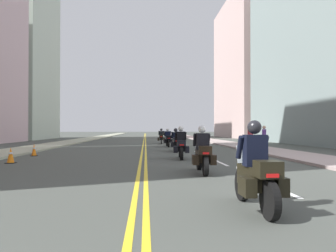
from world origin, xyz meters
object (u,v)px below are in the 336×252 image
motorcycle_3 (176,142)px  pedestrian_1 (250,138)px  traffic_cone_1 (34,150)px  motorcycle_0 (256,174)px  pedestrian_0 (264,139)px  motorcycle_4 (168,139)px  traffic_cone_0 (11,155)px  motorcycle_2 (181,146)px  motorcycle_1 (202,154)px  motorcycle_5 (161,137)px

motorcycle_3 → pedestrian_1: pedestrian_1 is taller
motorcycle_3 → traffic_cone_1: motorcycle_3 is taller
motorcycle_0 → pedestrian_1: pedestrian_1 is taller
pedestrian_0 → pedestrian_1: pedestrian_0 is taller
motorcycle_3 → motorcycle_4: 5.50m
traffic_cone_0 → traffic_cone_1: 3.77m
motorcycle_4 → motorcycle_2: bearing=-92.1°
motorcycle_0 → pedestrian_1: 17.21m
motorcycle_1 → pedestrian_0: 10.86m
motorcycle_0 → pedestrian_0: pedestrian_0 is taller
motorcycle_1 → motorcycle_3: motorcycle_1 is taller
motorcycle_0 → traffic_cone_0: bearing=132.0°
motorcycle_0 → traffic_cone_1: size_ratio=3.12×
traffic_cone_1 → motorcycle_2: bearing=-16.2°
motorcycle_1 → traffic_cone_1: bearing=139.8°
motorcycle_3 → traffic_cone_0: 10.43m
motorcycle_1 → motorcycle_3: bearing=91.8°
motorcycle_5 → pedestrian_1: 11.78m
motorcycle_0 → motorcycle_5: size_ratio=0.94×
motorcycle_4 → pedestrian_0: (5.74, -6.74, 0.23)m
motorcycle_1 → motorcycle_4: size_ratio=1.00×
motorcycle_2 → motorcycle_0: bearing=-85.1°
motorcycle_0 → traffic_cone_0: 11.71m
motorcycle_1 → pedestrian_1: bearing=66.6°
motorcycle_4 → motorcycle_3: bearing=-90.0°
pedestrian_0 → pedestrian_1: bearing=31.7°
motorcycle_5 → pedestrian_1: (5.83, -10.23, 0.21)m
traffic_cone_0 → motorcycle_2: bearing=10.8°
pedestrian_0 → motorcycle_5: bearing=53.0°
motorcycle_5 → traffic_cone_0: (-7.49, -17.93, -0.31)m
motorcycle_1 → traffic_cone_0: (-7.81, 3.70, -0.30)m
motorcycle_3 → pedestrian_1: size_ratio=1.31×
traffic_cone_1 → pedestrian_0: 13.92m
pedestrian_0 → pedestrian_1: (-0.17, 2.16, -0.02)m
motorcycle_5 → pedestrian_0: pedestrian_0 is taller
motorcycle_0 → motorcycle_2: 10.09m
pedestrian_0 → motorcycle_4: bearing=67.5°
motorcycle_3 → motorcycle_4: (-0.15, 5.49, 0.02)m
motorcycle_1 → motorcycle_2: size_ratio=1.03×
motorcycle_2 → motorcycle_3: 5.34m
motorcycle_0 → motorcycle_5: bearing=90.4°
motorcycle_2 → motorcycle_3: bearing=90.7°
motorcycle_3 → traffic_cone_0: motorcycle_3 is taller
motorcycle_5 → pedestrian_1: bearing=-57.3°
motorcycle_0 → motorcycle_1: bearing=90.6°
motorcycle_2 → traffic_cone_1: size_ratio=3.17×
traffic_cone_1 → pedestrian_0: size_ratio=0.39×
motorcycle_2 → motorcycle_3: size_ratio=0.97×
motorcycle_0 → motorcycle_2: motorcycle_0 is taller
motorcycle_3 → motorcycle_5: size_ratio=0.99×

